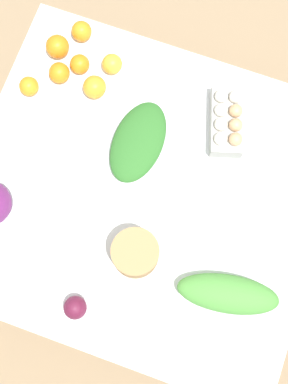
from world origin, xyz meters
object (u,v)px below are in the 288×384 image
object	(u,v)px
egg_carton	(227,121)
orange_0	(80,64)
orange_2	(82,31)
orange_6	(59,73)
orange_5	(57,47)
greens_bunch_scallion	(228,294)
orange_3	(112,64)
greens_bunch_kale	(138,142)
beet_root	(75,308)
orange_4	(29,86)
orange_1	(95,87)
paper_bag	(135,254)

from	to	relation	value
egg_carton	orange_0	size ratio (longest dim) A/B	3.75
egg_carton	orange_2	bearing A→B (deg)	58.57
orange_0	orange_2	size ratio (longest dim) A/B	0.95
orange_6	orange_5	bearing A→B (deg)	-65.00
greens_bunch_scallion	orange_3	xyz separation A→B (m)	(0.60, -0.60, -0.01)
orange_5	orange_6	size ratio (longest dim) A/B	1.12
orange_0	greens_bunch_kale	bearing A→B (deg)	145.43
beet_root	orange_2	bearing A→B (deg)	-70.09
orange_0	orange_5	bearing A→B (deg)	-18.92
greens_bunch_kale	orange_4	xyz separation A→B (m)	(0.41, -0.06, 0.00)
orange_6	orange_0	bearing A→B (deg)	-134.37
orange_5	orange_0	bearing A→B (deg)	161.08
orange_1	orange_4	size ratio (longest dim) A/B	1.18
greens_bunch_kale	orange_3	world-z (taller)	orange_3
paper_bag	orange_1	xyz separation A→B (m)	(0.32, -0.48, -0.02)
orange_5	orange_3	bearing A→B (deg)	-178.60
egg_carton	greens_bunch_kale	bearing A→B (deg)	105.73
egg_carton	orange_3	xyz separation A→B (m)	(0.43, -0.07, -0.01)
orange_0	orange_2	distance (m)	0.12
egg_carton	orange_6	size ratio (longest dim) A/B	3.51
egg_carton	orange_0	bearing A→B (deg)	69.67
egg_carton	greens_bunch_kale	world-z (taller)	egg_carton
orange_0	orange_2	bearing A→B (deg)	-71.75
paper_bag	orange_5	bearing A→B (deg)	-49.60
egg_carton	orange_6	distance (m)	0.58
orange_6	paper_bag	bearing A→B (deg)	132.58
beet_root	orange_6	size ratio (longest dim) A/B	1.01
beet_root	egg_carton	bearing A→B (deg)	-109.21
beet_root	greens_bunch_scallion	bearing A→B (deg)	-155.38
beet_root	orange_1	world-z (taller)	orange_1
egg_carton	orange_3	distance (m)	0.43
egg_carton	orange_0	distance (m)	0.53
orange_2	orange_6	world-z (taller)	orange_6
greens_bunch_scallion	orange_2	bearing A→B (deg)	-42.43
greens_bunch_scallion	orange_1	bearing A→B (deg)	-38.59
orange_3	orange_5	world-z (taller)	orange_5
orange_1	orange_5	distance (m)	0.20
greens_bunch_kale	beet_root	distance (m)	0.56
orange_1	orange_2	world-z (taller)	orange_1
egg_carton	orange_4	world-z (taller)	egg_carton
egg_carton	greens_bunch_scallion	world-z (taller)	egg_carton
orange_4	orange_2	bearing A→B (deg)	-110.69
egg_carton	orange_3	world-z (taller)	egg_carton
orange_4	orange_5	bearing A→B (deg)	-103.24
greens_bunch_scallion	orange_6	world-z (taller)	greens_bunch_scallion
orange_3	orange_5	distance (m)	0.20
greens_bunch_scallion	orange_0	xyz separation A→B (m)	(0.70, -0.56, -0.01)
egg_carton	orange_6	world-z (taller)	egg_carton
egg_carton	orange_2	distance (m)	0.59
orange_2	orange_6	distance (m)	0.17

